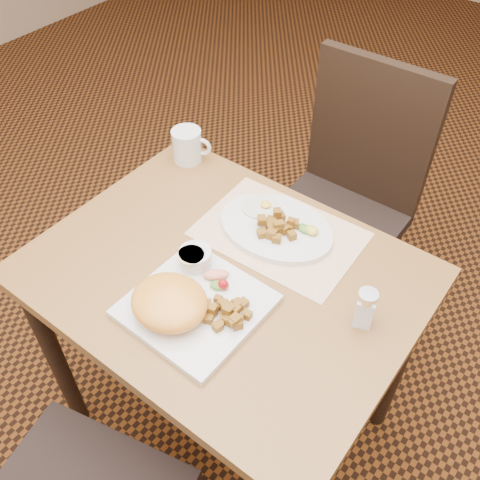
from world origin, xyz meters
name	(u,v)px	position (x,y,z in m)	size (l,w,h in m)	color
ground	(229,417)	(0.00, 0.00, 0.00)	(8.00, 8.00, 0.00)	black
table	(225,299)	(0.00, 0.00, 0.64)	(0.90, 0.70, 0.75)	#92602D
chair_far	(346,193)	(-0.01, 0.67, 0.54)	(0.42, 0.43, 0.97)	black
placemat	(279,234)	(0.04, 0.18, 0.75)	(0.40, 0.28, 0.00)	white
plate_square	(196,306)	(0.02, -0.13, 0.76)	(0.28, 0.28, 0.02)	silver
plate_oval	(276,228)	(0.02, 0.19, 0.76)	(0.30, 0.23, 0.02)	silver
hollandaise_mound	(169,302)	(-0.01, -0.17, 0.80)	(0.18, 0.16, 0.06)	#FCA131
ramekin	(195,257)	(-0.06, -0.04, 0.79)	(0.08, 0.08, 0.04)	silver
garnish_sq	(218,279)	(0.02, -0.05, 0.78)	(0.08, 0.07, 0.03)	#387223
fried_egg	(261,206)	(-0.05, 0.22, 0.77)	(0.10, 0.10, 0.02)	white
garnish_ov	(309,230)	(0.10, 0.22, 0.78)	(0.06, 0.04, 0.02)	#387223
salt_shaker	(365,308)	(0.33, 0.06, 0.80)	(0.05, 0.05, 0.10)	white
coffee_mug	(188,145)	(-0.36, 0.28, 0.80)	(0.11, 0.09, 0.10)	silver
home_fries_sq	(228,313)	(0.10, -0.11, 0.78)	(0.10, 0.11, 0.03)	#946017
home_fries_ov	(277,227)	(0.03, 0.17, 0.78)	(0.11, 0.11, 0.04)	#946017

